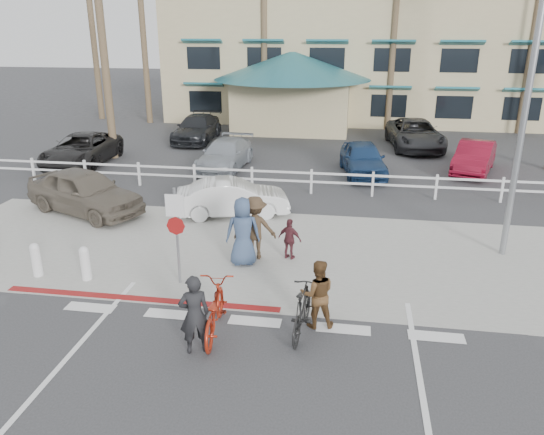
% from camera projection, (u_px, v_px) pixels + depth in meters
% --- Properties ---
extents(ground, '(140.00, 140.00, 0.00)m').
position_uv_depth(ground, '(250.00, 336.00, 11.50)').
color(ground, '#333335').
extents(bike_path, '(12.00, 16.00, 0.01)m').
position_uv_depth(bike_path, '(228.00, 396.00, 9.65)').
color(bike_path, '#333335').
rests_on(bike_path, ground).
extents(sidewalk_plaza, '(22.00, 7.00, 0.01)m').
position_uv_depth(sidewalk_plaza, '(280.00, 253.00, 15.68)').
color(sidewalk_plaza, gray).
rests_on(sidewalk_plaza, ground).
extents(cross_street, '(40.00, 5.00, 0.01)m').
position_uv_depth(cross_street, '(295.00, 209.00, 19.39)').
color(cross_street, '#333335').
rests_on(cross_street, ground).
extents(parking_lot, '(50.00, 16.00, 0.01)m').
position_uv_depth(parking_lot, '(316.00, 151.00, 28.20)').
color(parking_lot, '#333335').
rests_on(parking_lot, ground).
extents(curb_red, '(7.00, 0.25, 0.02)m').
position_uv_depth(curb_red, '(140.00, 299.00, 13.06)').
color(curb_red, maroon).
rests_on(curb_red, ground).
extents(rail_fence, '(29.40, 0.16, 1.00)m').
position_uv_depth(rail_fence, '(314.00, 182.00, 21.00)').
color(rail_fence, silver).
rests_on(rail_fence, ground).
extents(building, '(28.00, 16.00, 11.30)m').
position_uv_depth(building, '(361.00, 35.00, 38.02)').
color(building, '#C8B789').
rests_on(building, ground).
extents(sign_post, '(0.50, 0.10, 2.90)m').
position_uv_depth(sign_post, '(177.00, 231.00, 13.39)').
color(sign_post, gray).
rests_on(sign_post, ground).
extents(bollard_0, '(0.26, 0.26, 0.95)m').
position_uv_depth(bollard_0, '(85.00, 263.00, 13.90)').
color(bollard_0, silver).
rests_on(bollard_0, ground).
extents(bollard_1, '(0.26, 0.26, 0.95)m').
position_uv_depth(bollard_1, '(36.00, 260.00, 14.11)').
color(bollard_1, silver).
rests_on(bollard_1, ground).
extents(streetlight_0, '(0.60, 2.00, 9.00)m').
position_uv_depth(streetlight_0, '(527.00, 99.00, 14.10)').
color(streetlight_0, gray).
rests_on(streetlight_0, ground).
extents(streetlight_1, '(0.60, 2.00, 9.50)m').
position_uv_depth(streetlight_1, '(536.00, 54.00, 30.36)').
color(streetlight_1, gray).
rests_on(streetlight_1, ground).
extents(palm_0, '(4.00, 4.00, 15.00)m').
position_uv_depth(palm_0, '(90.00, 6.00, 35.41)').
color(palm_0, '#1C491F').
rests_on(palm_0, ground).
extents(palm_1, '(4.00, 4.00, 13.00)m').
position_uv_depth(palm_1, '(142.00, 22.00, 34.23)').
color(palm_1, '#1C491F').
rests_on(palm_1, ground).
extents(palm_3, '(4.00, 4.00, 14.00)m').
position_uv_depth(palm_3, '(264.00, 13.00, 32.88)').
color(palm_3, '#1C491F').
rests_on(palm_3, ground).
extents(palm_4, '(4.00, 4.00, 15.00)m').
position_uv_depth(palm_4, '(330.00, 5.00, 33.04)').
color(palm_4, '#1C491F').
rests_on(palm_4, ground).
extents(palm_5, '(4.00, 4.00, 13.00)m').
position_uv_depth(palm_5, '(395.00, 22.00, 31.87)').
color(palm_5, '#1C491F').
rests_on(palm_5, ground).
extents(palm_7, '(4.00, 4.00, 14.00)m').
position_uv_depth(palm_7, '(537.00, 13.00, 30.51)').
color(palm_7, '#1C491F').
rests_on(palm_7, ground).
extents(palm_10, '(4.00, 4.00, 12.00)m').
position_uv_depth(palm_10, '(102.00, 33.00, 24.83)').
color(palm_10, '#1C491F').
rests_on(palm_10, ground).
extents(bike_red, '(0.96, 2.21, 1.13)m').
position_uv_depth(bike_red, '(214.00, 310.00, 11.45)').
color(bike_red, '#9B210F').
rests_on(bike_red, ground).
extents(rider_red, '(0.75, 0.64, 1.73)m').
position_uv_depth(rider_red, '(194.00, 315.00, 10.69)').
color(rider_red, black).
rests_on(rider_red, ground).
extents(bike_black, '(0.71, 1.92, 1.13)m').
position_uv_depth(bike_black, '(302.00, 311.00, 11.43)').
color(bike_black, black).
rests_on(bike_black, ground).
extents(rider_black, '(0.87, 0.73, 1.60)m').
position_uv_depth(rider_black, '(317.00, 294.00, 11.65)').
color(rider_black, brown).
rests_on(rider_black, ground).
extents(pedestrian_a, '(1.30, 0.87, 1.86)m').
position_uv_depth(pedestrian_a, '(255.00, 228.00, 15.06)').
color(pedestrian_a, '#41301F').
rests_on(pedestrian_a, ground).
extents(pedestrian_child, '(0.77, 0.51, 1.22)m').
position_uv_depth(pedestrian_child, '(290.00, 239.00, 15.11)').
color(pedestrian_child, '#57252B').
rests_on(pedestrian_child, ground).
extents(pedestrian_b, '(1.08, 0.84, 1.95)m').
position_uv_depth(pedestrian_b, '(243.00, 232.00, 14.65)').
color(pedestrian_b, '#374A6B').
rests_on(pedestrian_b, ground).
extents(car_white_sedan, '(4.14, 2.40, 1.29)m').
position_uv_depth(car_white_sedan, '(233.00, 198.00, 18.59)').
color(car_white_sedan, silver).
rests_on(car_white_sedan, ground).
extents(car_red_compact, '(5.02, 3.57, 1.59)m').
position_uv_depth(car_red_compact, '(85.00, 191.00, 18.80)').
color(car_red_compact, '#645A4D').
rests_on(car_red_compact, ground).
extents(lot_car_0, '(2.73, 5.41, 1.47)m').
position_uv_depth(lot_car_0, '(82.00, 150.00, 25.29)').
color(lot_car_0, black).
rests_on(lot_car_0, ground).
extents(lot_car_1, '(2.15, 4.67, 1.32)m').
position_uv_depth(lot_car_1, '(225.00, 155.00, 24.66)').
color(lot_car_1, '#8F959E').
rests_on(lot_car_1, ground).
extents(lot_car_2, '(2.39, 4.51, 1.46)m').
position_uv_depth(lot_car_2, '(363.00, 159.00, 23.65)').
color(lot_car_2, navy).
rests_on(lot_car_2, ground).
extents(lot_car_3, '(2.71, 4.47, 1.39)m').
position_uv_depth(lot_car_3, '(474.00, 157.00, 24.05)').
color(lot_car_3, maroon).
rests_on(lot_car_3, ground).
extents(lot_car_4, '(2.08, 5.00, 1.45)m').
position_uv_depth(lot_car_4, '(197.00, 128.00, 30.51)').
color(lot_car_4, black).
rests_on(lot_car_4, ground).
extents(lot_car_5, '(3.09, 5.76, 1.54)m').
position_uv_depth(lot_car_5, '(415.00, 134.00, 28.69)').
color(lot_car_5, '#27272A').
rests_on(lot_car_5, ground).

